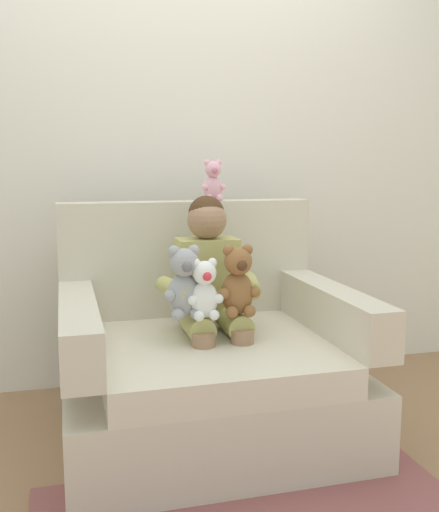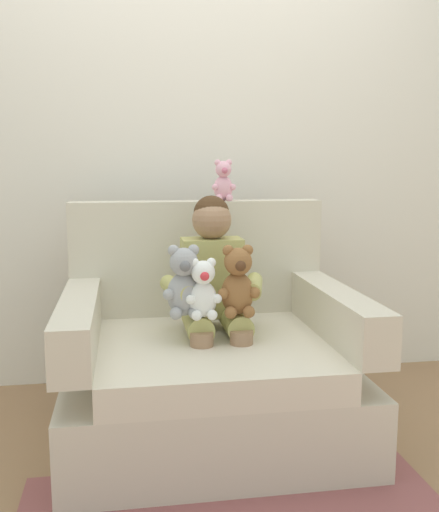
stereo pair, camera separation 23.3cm
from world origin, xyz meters
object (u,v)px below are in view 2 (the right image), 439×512
seated_child (214,283)px  plush_brown (238,283)px  armchair (209,365)px  plush_grey (184,283)px  plush_white (203,290)px  plush_pink_on_backrest (223,182)px

seated_child → plush_brown: seated_child is taller
armchair → plush_brown: size_ratio=4.12×
plush_grey → plush_brown: 0.22m
seated_child → plush_white: seated_child is taller
seated_child → plush_white: size_ratio=3.42×
plush_grey → plush_white: bearing=-22.1°
plush_grey → plush_white: (0.07, -0.04, -0.02)m
plush_grey → plush_brown: (0.21, -0.02, -0.00)m
seated_child → plush_brown: size_ratio=2.86×
armchair → seated_child: seated_child is taller
armchair → plush_grey: armchair is taller
plush_grey → plush_pink_on_backrest: 0.66m
armchair → plush_white: bearing=-106.4°
seated_child → plush_white: 0.19m
plush_grey → plush_brown: bearing=-0.4°
seated_child → plush_brown: bearing=-62.3°
armchair → plush_grey: size_ratio=4.09×
plush_brown → plush_white: bearing=-164.7°
plush_white → plush_pink_on_backrest: bearing=50.9°
armchair → plush_brown: 0.41m
armchair → plush_grey: (-0.11, -0.10, 0.38)m
plush_grey → seated_child: bearing=49.0°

